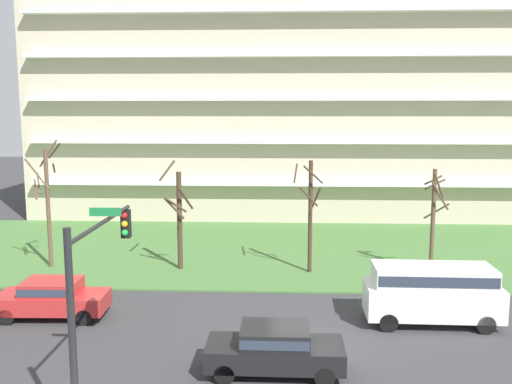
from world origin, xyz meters
TOP-DOWN VIEW (x-y plane):
  - ground at (0.00, 0.00)m, footprint 160.00×160.00m
  - grass_lawn_strip at (0.00, 14.00)m, footprint 80.00×16.00m
  - apartment_building at (0.00, 28.72)m, footprint 40.55×14.40m
  - tree_far_left at (-13.28, 9.61)m, footprint 1.73×1.75m
  - tree_left at (-6.29, 9.53)m, footprint 1.71×1.72m
  - tree_center at (0.51, 9.24)m, footprint 1.51×1.58m
  - tree_right at (6.78, 9.30)m, footprint 1.30×1.58m
  - sedan_red_near_left at (-10.23, 2.50)m, footprint 4.45×1.94m
  - van_white_center_left at (5.01, 2.50)m, footprint 5.23×2.08m
  - sedan_black_center_right at (-1.13, -2.00)m, footprint 4.41×1.83m
  - traffic_signal_mast at (-5.88, -4.75)m, footprint 0.90×5.23m

SIDE VIEW (x-z plane):
  - ground at x=0.00m, z-range 0.00..0.00m
  - grass_lawn_strip at x=0.00m, z-range 0.00..0.08m
  - sedan_red_near_left at x=-10.23m, z-range 0.09..1.66m
  - sedan_black_center_right at x=-1.13m, z-range 0.09..1.66m
  - van_white_center_left at x=5.01m, z-range 0.22..2.58m
  - tree_left at x=-6.29m, z-range 0.01..5.76m
  - tree_right at x=6.78m, z-range 0.30..5.77m
  - tree_center at x=0.51m, z-range 0.28..6.16m
  - tree_far_left at x=-13.28m, z-range 0.23..7.09m
  - traffic_signal_mast at x=-5.88m, z-range 1.08..6.80m
  - apartment_building at x=0.00m, z-range 0.00..18.33m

